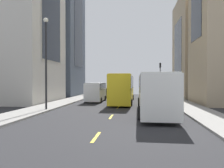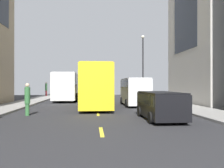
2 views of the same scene
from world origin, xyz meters
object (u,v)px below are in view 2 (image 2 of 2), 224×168
object	(u,v)px
pedestrian_crossing_mid	(46,89)
city_bus_white	(69,85)
delivery_van_white	(135,90)
pedestrian_waiting_curb	(27,98)
streetcar_yellow	(95,83)
pedestrian_crossing_near	(146,89)
car_black_0	(160,103)

from	to	relation	value
pedestrian_crossing_mid	city_bus_white	bearing A→B (deg)	-104.54
delivery_van_white	pedestrian_waiting_curb	distance (m)	10.40
streetcar_yellow	pedestrian_crossing_mid	xyz separation A→B (m)	(-7.79, 16.66, -0.78)
pedestrian_crossing_near	pedestrian_waiting_curb	bearing A→B (deg)	-92.61
pedestrian_crossing_near	pedestrian_crossing_mid	size ratio (longest dim) A/B	0.89
pedestrian_waiting_curb	pedestrian_crossing_near	bearing A→B (deg)	-69.90
delivery_van_white	pedestrian_crossing_near	distance (m)	17.26
pedestrian_crossing_near	pedestrian_crossing_mid	world-z (taller)	pedestrian_crossing_mid
delivery_van_white	pedestrian_crossing_near	size ratio (longest dim) A/B	2.70
city_bus_white	car_black_0	world-z (taller)	city_bus_white
car_black_0	streetcar_yellow	bearing A→B (deg)	111.36
streetcar_yellow	pedestrian_crossing_mid	distance (m)	18.40
pedestrian_crossing_near	pedestrian_waiting_curb	size ratio (longest dim) A/B	0.96
delivery_van_white	car_black_0	distance (m)	8.81
city_bus_white	delivery_van_white	bearing A→B (deg)	-52.19
streetcar_yellow	pedestrian_crossing_near	world-z (taller)	streetcar_yellow
delivery_van_white	pedestrian_crossing_mid	xyz separation A→B (m)	(-11.52, 17.03, -0.17)
car_black_0	pedestrian_crossing_mid	bearing A→B (deg)	113.76
streetcar_yellow	city_bus_white	bearing A→B (deg)	110.98
car_black_0	pedestrian_crossing_near	size ratio (longest dim) A/B	2.22
pedestrian_crossing_near	car_black_0	bearing A→B (deg)	-74.34
city_bus_white	pedestrian_crossing_near	distance (m)	14.16
pedestrian_waiting_curb	city_bus_white	bearing A→B (deg)	-43.99
car_black_0	pedestrian_crossing_mid	distance (m)	28.21
city_bus_white	delivery_van_white	distance (m)	11.62
pedestrian_crossing_mid	pedestrian_crossing_near	bearing A→B (deg)	-45.59
streetcar_yellow	pedestrian_crossing_near	distance (m)	18.37
pedestrian_crossing_mid	streetcar_yellow	bearing A→B (deg)	-108.80
city_bus_white	pedestrian_crossing_mid	world-z (taller)	city_bus_white
city_bus_white	streetcar_yellow	world-z (taller)	streetcar_yellow
delivery_van_white	pedestrian_crossing_near	xyz separation A→B (m)	(4.96, 16.52, -0.30)
car_black_0	pedestrian_waiting_curb	distance (m)	8.32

